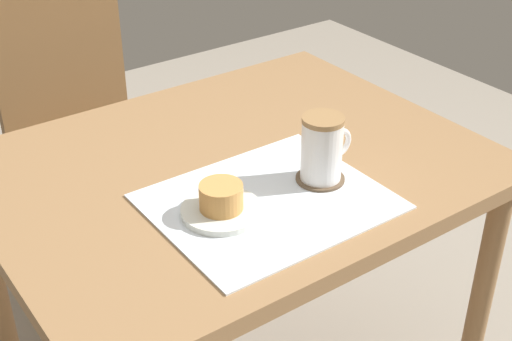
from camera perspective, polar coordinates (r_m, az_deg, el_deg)
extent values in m
cylinder|color=#997047|center=(1.76, 17.39, -10.62)|extent=(0.05, 0.05, 0.71)
cylinder|color=#997047|center=(2.13, 3.31, -1.12)|extent=(0.05, 0.05, 0.71)
cube|color=#997047|center=(1.47, -1.75, 0.17)|extent=(1.01, 0.79, 0.04)
cylinder|color=brown|center=(2.15, -5.39, -5.79)|extent=(0.04, 0.04, 0.41)
cylinder|color=brown|center=(2.03, -13.98, -9.19)|extent=(0.04, 0.04, 0.41)
cylinder|color=brown|center=(2.41, -9.84, -1.69)|extent=(0.04, 0.04, 0.41)
cylinder|color=brown|center=(2.31, -17.61, -4.45)|extent=(0.04, 0.04, 0.41)
cube|color=brown|center=(2.10, -12.35, -0.19)|extent=(0.43, 0.43, 0.04)
cube|color=brown|center=(2.14, -15.41, 8.00)|extent=(0.39, 0.04, 0.49)
cube|color=white|center=(1.33, 1.00, -2.49)|extent=(0.42, 0.35, 0.00)
cylinder|color=silver|center=(1.29, -2.77, -3.23)|extent=(0.15, 0.15, 0.01)
cylinder|color=tan|center=(1.28, -2.81, -2.11)|extent=(0.08, 0.08, 0.05)
cylinder|color=brown|center=(1.40, 5.15, -0.64)|extent=(0.10, 0.10, 0.00)
cylinder|color=white|center=(1.37, 5.27, 1.62)|extent=(0.08, 0.08, 0.12)
cylinder|color=#9E7547|center=(1.34, 5.41, 4.08)|extent=(0.08, 0.08, 0.01)
torus|color=white|center=(1.39, 6.60, 2.19)|extent=(0.06, 0.01, 0.06)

